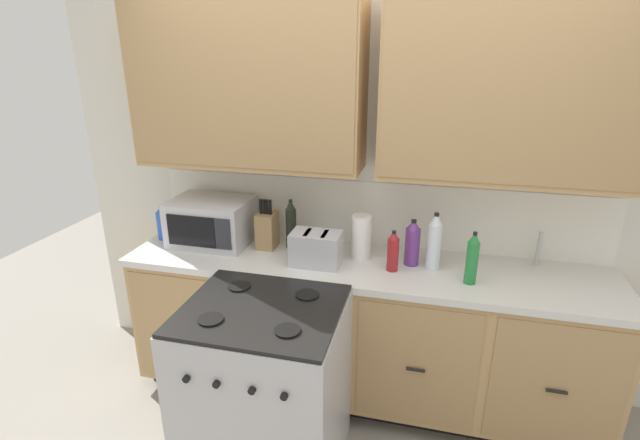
# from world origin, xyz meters

# --- Properties ---
(ground_plane) EXTENTS (8.00, 8.00, 0.00)m
(ground_plane) POSITION_xyz_m (0.00, 0.00, 0.00)
(ground_plane) COLOR gray
(wall_unit) EXTENTS (3.95, 0.40, 2.54)m
(wall_unit) POSITION_xyz_m (0.00, 0.50, 1.67)
(wall_unit) COLOR silver
(wall_unit) RESTS_ON ground_plane
(counter_run) EXTENTS (2.78, 0.64, 0.93)m
(counter_run) POSITION_xyz_m (0.00, 0.30, 0.48)
(counter_run) COLOR black
(counter_run) RESTS_ON ground_plane
(stove_range) EXTENTS (0.76, 0.68, 0.95)m
(stove_range) POSITION_xyz_m (-0.38, -0.33, 0.47)
(stove_range) COLOR #B7B7BC
(stove_range) RESTS_ON ground_plane
(microwave) EXTENTS (0.48, 0.37, 0.28)m
(microwave) POSITION_xyz_m (-0.98, 0.37, 1.07)
(microwave) COLOR #B7B7BC
(microwave) RESTS_ON counter_run
(toaster) EXTENTS (0.28, 0.18, 0.19)m
(toaster) POSITION_xyz_m (-0.26, 0.22, 1.02)
(toaster) COLOR #B7B7BC
(toaster) RESTS_ON counter_run
(knife_block) EXTENTS (0.11, 0.14, 0.31)m
(knife_block) POSITION_xyz_m (-0.61, 0.38, 1.04)
(knife_block) COLOR #9C794E
(knife_block) RESTS_ON counter_run
(sink_faucet) EXTENTS (0.02, 0.02, 0.20)m
(sink_faucet) POSITION_xyz_m (0.96, 0.51, 1.03)
(sink_faucet) COLOR #B2B5BA
(sink_faucet) RESTS_ON counter_run
(paper_towel_roll) EXTENTS (0.12, 0.12, 0.26)m
(paper_towel_roll) POSITION_xyz_m (-0.03, 0.37, 1.06)
(paper_towel_roll) COLOR white
(paper_towel_roll) RESTS_ON counter_run
(bottle_red) EXTENTS (0.06, 0.06, 0.23)m
(bottle_red) POSITION_xyz_m (0.17, 0.24, 1.04)
(bottle_red) COLOR maroon
(bottle_red) RESTS_ON counter_run
(bottle_violet) EXTENTS (0.08, 0.08, 0.27)m
(bottle_violet) POSITION_xyz_m (0.27, 0.35, 1.06)
(bottle_violet) COLOR #663384
(bottle_violet) RESTS_ON counter_run
(bottle_green) EXTENTS (0.06, 0.06, 0.29)m
(bottle_green) POSITION_xyz_m (0.58, 0.19, 1.07)
(bottle_green) COLOR #237A38
(bottle_green) RESTS_ON counter_run
(bottle_clear) EXTENTS (0.08, 0.08, 0.33)m
(bottle_clear) POSITION_xyz_m (0.38, 0.32, 1.09)
(bottle_clear) COLOR silver
(bottle_clear) RESTS_ON counter_run
(bottle_blue) EXTENTS (0.08, 0.08, 0.22)m
(bottle_blue) POSITION_xyz_m (-1.31, 0.35, 1.04)
(bottle_blue) COLOR blue
(bottle_blue) RESTS_ON counter_run
(bottle_dark) EXTENTS (0.07, 0.07, 0.31)m
(bottle_dark) POSITION_xyz_m (-0.47, 0.41, 1.08)
(bottle_dark) COLOR black
(bottle_dark) RESTS_ON counter_run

